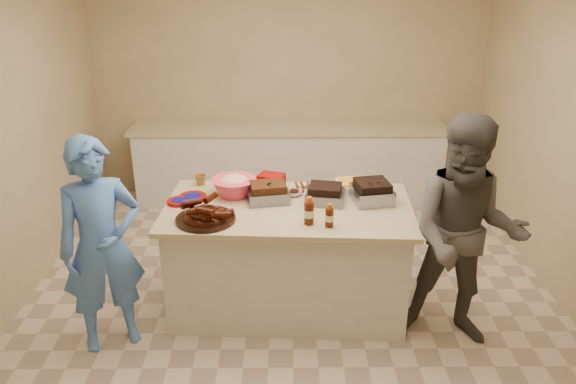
{
  "coord_description": "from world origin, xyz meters",
  "views": [
    {
      "loc": [
        -0.06,
        -3.98,
        2.74
      ],
      "look_at": [
        -0.03,
        0.03,
        1.01
      ],
      "focal_mm": 35.0,
      "sensor_mm": 36.0,
      "label": 1
    }
  ],
  "objects_px": {
    "roasting_pan": "(371,201)",
    "mustard_bottle": "(256,199)",
    "guest_blue": "(116,339)",
    "island": "(288,304)",
    "bbq_bottle_b": "(329,227)",
    "guest_gray": "(451,335)",
    "bbq_bottle_a": "(309,224)",
    "rib_platter": "(206,220)",
    "coleslaw_bowl": "(235,195)",
    "plastic_cup": "(201,185)"
  },
  "relations": [
    {
      "from": "bbq_bottle_a",
      "to": "plastic_cup",
      "type": "xyz_separation_m",
      "value": [
        -0.89,
        0.75,
        0.0
      ]
    },
    {
      "from": "bbq_bottle_b",
      "to": "bbq_bottle_a",
      "type": "bearing_deg",
      "value": 162.22
    },
    {
      "from": "plastic_cup",
      "to": "guest_gray",
      "type": "distance_m",
      "value": 2.36
    },
    {
      "from": "guest_blue",
      "to": "guest_gray",
      "type": "relative_size",
      "value": 0.93
    },
    {
      "from": "island",
      "to": "coleslaw_bowl",
      "type": "height_order",
      "value": "coleslaw_bowl"
    },
    {
      "from": "roasting_pan",
      "to": "bbq_bottle_b",
      "type": "distance_m",
      "value": 0.57
    },
    {
      "from": "island",
      "to": "guest_blue",
      "type": "bearing_deg",
      "value": -158.19
    },
    {
      "from": "rib_platter",
      "to": "plastic_cup",
      "type": "bearing_deg",
      "value": 100.57
    },
    {
      "from": "coleslaw_bowl",
      "to": "bbq_bottle_b",
      "type": "relative_size",
      "value": 2.02
    },
    {
      "from": "island",
      "to": "bbq_bottle_b",
      "type": "xyz_separation_m",
      "value": [
        0.29,
        -0.35,
        0.91
      ]
    },
    {
      "from": "roasting_pan",
      "to": "mustard_bottle",
      "type": "relative_size",
      "value": 2.73
    },
    {
      "from": "island",
      "to": "bbq_bottle_a",
      "type": "distance_m",
      "value": 0.97
    },
    {
      "from": "rib_platter",
      "to": "guest_blue",
      "type": "distance_m",
      "value": 1.18
    },
    {
      "from": "plastic_cup",
      "to": "guest_blue",
      "type": "xyz_separation_m",
      "value": [
        -0.59,
        -0.89,
        -0.91
      ]
    },
    {
      "from": "island",
      "to": "guest_gray",
      "type": "bearing_deg",
      "value": -15.5
    },
    {
      "from": "guest_gray",
      "to": "bbq_bottle_a",
      "type": "bearing_deg",
      "value": -171.6
    },
    {
      "from": "coleslaw_bowl",
      "to": "plastic_cup",
      "type": "relative_size",
      "value": 3.8
    },
    {
      "from": "bbq_bottle_a",
      "to": "guest_blue",
      "type": "height_order",
      "value": "bbq_bottle_a"
    },
    {
      "from": "rib_platter",
      "to": "bbq_bottle_b",
      "type": "distance_m",
      "value": 0.91
    },
    {
      "from": "bbq_bottle_a",
      "to": "mustard_bottle",
      "type": "distance_m",
      "value": 0.6
    },
    {
      "from": "guest_blue",
      "to": "coleslaw_bowl",
      "type": "bearing_deg",
      "value": 11.62
    },
    {
      "from": "bbq_bottle_a",
      "to": "island",
      "type": "bearing_deg",
      "value": 116.21
    },
    {
      "from": "island",
      "to": "plastic_cup",
      "type": "height_order",
      "value": "plastic_cup"
    },
    {
      "from": "bbq_bottle_b",
      "to": "guest_blue",
      "type": "bearing_deg",
      "value": -176.37
    },
    {
      "from": "roasting_pan",
      "to": "guest_blue",
      "type": "height_order",
      "value": "roasting_pan"
    },
    {
      "from": "rib_platter",
      "to": "roasting_pan",
      "type": "xyz_separation_m",
      "value": [
        1.27,
        0.33,
        0.0
      ]
    },
    {
      "from": "mustard_bottle",
      "to": "guest_gray",
      "type": "bearing_deg",
      "value": -20.38
    },
    {
      "from": "mustard_bottle",
      "to": "guest_gray",
      "type": "distance_m",
      "value": 1.85
    },
    {
      "from": "coleslaw_bowl",
      "to": "guest_gray",
      "type": "distance_m",
      "value": 2.02
    },
    {
      "from": "bbq_bottle_b",
      "to": "plastic_cup",
      "type": "relative_size",
      "value": 1.88
    },
    {
      "from": "guest_blue",
      "to": "mustard_bottle",
      "type": "bearing_deg",
      "value": 3.78
    },
    {
      "from": "coleslaw_bowl",
      "to": "guest_blue",
      "type": "bearing_deg",
      "value": -143.18
    },
    {
      "from": "plastic_cup",
      "to": "roasting_pan",
      "type": "bearing_deg",
      "value": -14.2
    },
    {
      "from": "roasting_pan",
      "to": "bbq_bottle_a",
      "type": "distance_m",
      "value": 0.65
    },
    {
      "from": "bbq_bottle_b",
      "to": "guest_gray",
      "type": "bearing_deg",
      "value": -4.3
    },
    {
      "from": "coleslaw_bowl",
      "to": "bbq_bottle_a",
      "type": "distance_m",
      "value": 0.78
    },
    {
      "from": "roasting_pan",
      "to": "bbq_bottle_b",
      "type": "xyz_separation_m",
      "value": [
        -0.37,
        -0.44,
        0.0
      ]
    },
    {
      "from": "rib_platter",
      "to": "guest_gray",
      "type": "height_order",
      "value": "rib_platter"
    },
    {
      "from": "mustard_bottle",
      "to": "guest_gray",
      "type": "xyz_separation_m",
      "value": [
        1.51,
        -0.56,
        -0.91
      ]
    },
    {
      "from": "rib_platter",
      "to": "bbq_bottle_a",
      "type": "bearing_deg",
      "value": -4.72
    },
    {
      "from": "bbq_bottle_a",
      "to": "roasting_pan",
      "type": "bearing_deg",
      "value": 37.37
    },
    {
      "from": "bbq_bottle_a",
      "to": "coleslaw_bowl",
      "type": "bearing_deg",
      "value": 138.21
    },
    {
      "from": "roasting_pan",
      "to": "mustard_bottle",
      "type": "xyz_separation_m",
      "value": [
        -0.92,
        0.05,
        0.0
      ]
    },
    {
      "from": "mustard_bottle",
      "to": "guest_blue",
      "type": "xyz_separation_m",
      "value": [
        -1.07,
        -0.59,
        -0.91
      ]
    },
    {
      "from": "rib_platter",
      "to": "mustard_bottle",
      "type": "distance_m",
      "value": 0.52
    },
    {
      "from": "bbq_bottle_a",
      "to": "guest_blue",
      "type": "relative_size",
      "value": 0.13
    },
    {
      "from": "roasting_pan",
      "to": "island",
      "type": "bearing_deg",
      "value": 177.65
    },
    {
      "from": "coleslaw_bowl",
      "to": "bbq_bottle_a",
      "type": "bearing_deg",
      "value": -41.79
    },
    {
      "from": "mustard_bottle",
      "to": "island",
      "type": "bearing_deg",
      "value": -28.94
    },
    {
      "from": "bbq_bottle_b",
      "to": "mustard_bottle",
      "type": "xyz_separation_m",
      "value": [
        -0.55,
        0.49,
        0.0
      ]
    }
  ]
}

